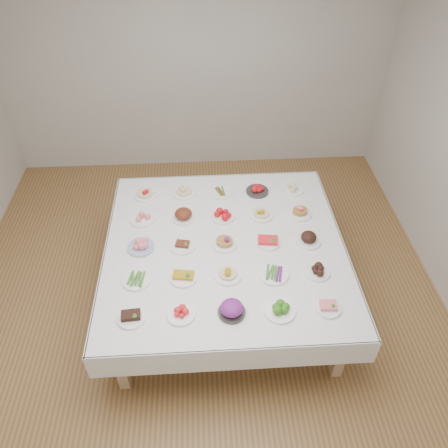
{
  "coord_description": "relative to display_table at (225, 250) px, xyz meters",
  "views": [
    {
      "loc": [
        0.05,
        -2.92,
        3.64
      ],
      "look_at": [
        0.24,
        0.13,
        0.88
      ],
      "focal_mm": 35.0,
      "sensor_mm": 36.0,
      "label": 1
    }
  ],
  "objects": [
    {
      "name": "dish_8",
      "position": [
        0.4,
        -0.4,
        0.09
      ],
      "size": [
        0.26,
        0.25,
        0.06
      ],
      "color": "white",
      "rests_on": "display_table"
    },
    {
      "name": "dish_22",
      "position": [
        0.0,
        0.78,
        0.09
      ],
      "size": [
        0.25,
        0.25,
        0.05
      ],
      "color": "white",
      "rests_on": "display_table"
    },
    {
      "name": "dish_16",
      "position": [
        -0.39,
        0.4,
        0.13
      ],
      "size": [
        0.23,
        0.23,
        0.13
      ],
      "color": "white",
      "rests_on": "display_table"
    },
    {
      "name": "dish_2",
      "position": [
        0.0,
        -0.78,
        0.12
      ],
      "size": [
        0.22,
        0.22,
        0.13
      ],
      "color": "#2F2D2A",
      "rests_on": "display_table"
    },
    {
      "name": "dish_9",
      "position": [
        0.78,
        -0.4,
        0.11
      ],
      "size": [
        0.22,
        0.22,
        0.1
      ],
      "color": "white",
      "rests_on": "display_table"
    },
    {
      "name": "dish_11",
      "position": [
        -0.4,
        0.0,
        0.1
      ],
      "size": [
        0.24,
        0.24,
        0.09
      ],
      "color": "white",
      "rests_on": "display_table"
    },
    {
      "name": "dish_6",
      "position": [
        -0.39,
        -0.38,
        0.11
      ],
      "size": [
        0.24,
        0.24,
        0.11
      ],
      "color": "white",
      "rests_on": "display_table"
    },
    {
      "name": "dish_13",
      "position": [
        0.4,
        -0.0,
        0.11
      ],
      "size": [
        0.22,
        0.22,
        0.11
      ],
      "color": "white",
      "rests_on": "display_table"
    },
    {
      "name": "room_envelope",
      "position": [
        -0.24,
        0.02,
        1.15
      ],
      "size": [
        5.02,
        5.02,
        2.81
      ],
      "color": "#9E6A42",
      "rests_on": "ground"
    },
    {
      "name": "dish_0",
      "position": [
        -0.8,
        -0.78,
        0.1
      ],
      "size": [
        0.22,
        0.22,
        0.09
      ],
      "color": "white",
      "rests_on": "display_table"
    },
    {
      "name": "dish_7",
      "position": [
        0.0,
        -0.39,
        0.13
      ],
      "size": [
        0.25,
        0.25,
        0.14
      ],
      "color": "white",
      "rests_on": "display_table"
    },
    {
      "name": "dish_10",
      "position": [
        -0.78,
        0.01,
        0.12
      ],
      "size": [
        0.25,
        0.25,
        0.12
      ],
      "color": "#4C66B2",
      "rests_on": "display_table"
    },
    {
      "name": "dish_1",
      "position": [
        -0.4,
        -0.78,
        0.1
      ],
      "size": [
        0.22,
        0.22,
        0.09
      ],
      "color": "white",
      "rests_on": "display_table"
    },
    {
      "name": "dish_12",
      "position": [
        -0.0,
        -0.0,
        0.13
      ],
      "size": [
        0.25,
        0.24,
        0.14
      ],
      "color": "white",
      "rests_on": "display_table"
    },
    {
      "name": "dish_3",
      "position": [
        0.39,
        -0.79,
        0.12
      ],
      "size": [
        0.25,
        0.25,
        0.11
      ],
      "color": "white",
      "rests_on": "display_table"
    },
    {
      "name": "dish_24",
      "position": [
        0.78,
        0.78,
        0.1
      ],
      "size": [
        0.22,
        0.22,
        0.09
      ],
      "color": "white",
      "rests_on": "display_table"
    },
    {
      "name": "dish_20",
      "position": [
        -0.8,
        0.78,
        0.12
      ],
      "size": [
        0.23,
        0.23,
        0.12
      ],
      "color": "white",
      "rests_on": "display_table"
    },
    {
      "name": "dish_21",
      "position": [
        -0.39,
        0.8,
        0.13
      ],
      "size": [
        0.24,
        0.24,
        0.14
      ],
      "color": "white",
      "rests_on": "display_table"
    },
    {
      "name": "dish_15",
      "position": [
        -0.79,
        0.4,
        0.11
      ],
      "size": [
        0.24,
        0.24,
        0.11
      ],
      "color": "white",
      "rests_on": "display_table"
    },
    {
      "name": "dish_4",
      "position": [
        0.79,
        -0.78,
        0.1
      ],
      "size": [
        0.22,
        0.22,
        0.09
      ],
      "color": "white",
      "rests_on": "display_table"
    },
    {
      "name": "display_table",
      "position": [
        0.0,
        0.0,
        0.0
      ],
      "size": [
        2.25,
        2.25,
        0.75
      ],
      "color": "white",
      "rests_on": "ground"
    },
    {
      "name": "dish_19",
      "position": [
        0.78,
        0.39,
        0.12
      ],
      "size": [
        0.23,
        0.23,
        0.13
      ],
      "color": "white",
      "rests_on": "display_table"
    },
    {
      "name": "dish_17",
      "position": [
        0.01,
        0.39,
        0.12
      ],
      "size": [
        0.24,
        0.24,
        0.11
      ],
      "color": "white",
      "rests_on": "display_table"
    },
    {
      "name": "dish_5",
      "position": [
        -0.79,
        -0.39,
        0.09
      ],
      "size": [
        0.24,
        0.24,
        0.06
      ],
      "color": "white",
      "rests_on": "display_table"
    },
    {
      "name": "dish_14",
      "position": [
        0.79,
        -0.01,
        0.12
      ],
      "size": [
        0.23,
        0.23,
        0.12
      ],
      "color": "white",
      "rests_on": "display_table"
    },
    {
      "name": "dish_23",
      "position": [
        0.4,
        0.78,
        0.11
      ],
      "size": [
        0.24,
        0.24,
        0.11
      ],
      "color": "#2F2D2A",
      "rests_on": "display_table"
    },
    {
      "name": "dish_18",
      "position": [
        0.39,
        0.39,
        0.12
      ],
      "size": [
        0.23,
        0.23,
        0.12
      ],
      "color": "white",
      "rests_on": "display_table"
    }
  ]
}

